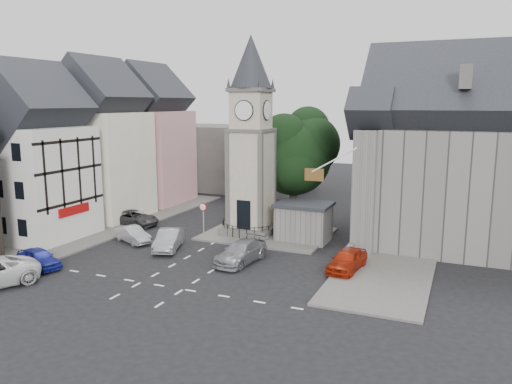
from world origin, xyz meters
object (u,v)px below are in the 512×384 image
at_px(pedestrian, 391,234).
at_px(clock_tower, 251,137).
at_px(stone_shelter, 304,222).
at_px(car_west_blue, 39,258).
at_px(car_east_red, 347,260).

bearing_deg(pedestrian, clock_tower, 4.57).
bearing_deg(stone_shelter, pedestrian, 8.82).
xyz_separation_m(car_west_blue, car_east_red, (19.12, 7.45, 0.08)).
bearing_deg(car_west_blue, clock_tower, -18.48).
xyz_separation_m(car_east_red, pedestrian, (1.84, 6.92, 0.22)).
xyz_separation_m(clock_tower, car_east_red, (9.66, -6.37, -7.39)).
height_order(car_west_blue, car_east_red, car_east_red).
distance_m(clock_tower, car_east_red, 13.73).
height_order(clock_tower, car_west_blue, clock_tower).
bearing_deg(pedestrian, stone_shelter, 10.66).
bearing_deg(car_west_blue, stone_shelter, -31.03).
distance_m(clock_tower, car_west_blue, 18.34).
bearing_deg(clock_tower, stone_shelter, -5.84).
height_order(clock_tower, stone_shelter, clock_tower).
xyz_separation_m(clock_tower, stone_shelter, (4.80, -0.49, -6.57)).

